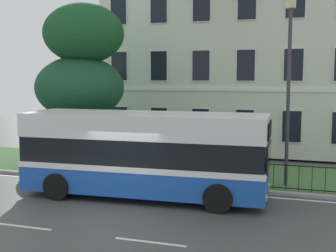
% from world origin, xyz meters
% --- Properties ---
extents(ground_plane, '(60.00, 56.00, 0.18)m').
position_xyz_m(ground_plane, '(0.00, 1.05, -0.02)').
color(ground_plane, '#454544').
extents(georgian_townhouse, '(14.49, 10.30, 11.60)m').
position_xyz_m(georgian_townhouse, '(1.41, 15.88, 5.94)').
color(georgian_townhouse, silver).
rests_on(georgian_townhouse, ground_plane).
extents(iron_verge_railing, '(13.85, 0.04, 0.97)m').
position_xyz_m(iron_verge_railing, '(1.41, 4.40, 0.62)').
color(iron_verge_railing, black).
rests_on(iron_verge_railing, ground_plane).
extents(evergreen_tree, '(5.37, 5.37, 7.83)m').
position_xyz_m(evergreen_tree, '(-4.38, 6.44, 3.18)').
color(evergreen_tree, '#423328').
rests_on(evergreen_tree, ground_plane).
extents(single_decker_bus, '(8.84, 3.03, 3.04)m').
position_xyz_m(single_decker_bus, '(0.27, 2.33, 1.60)').
color(single_decker_bus, '#1C50B4').
rests_on(single_decker_bus, ground_plane).
extents(street_lamp_post, '(0.36, 0.24, 7.12)m').
position_xyz_m(street_lamp_post, '(5.04, 5.18, 4.18)').
color(street_lamp_post, '#333338').
rests_on(street_lamp_post, ground_plane).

